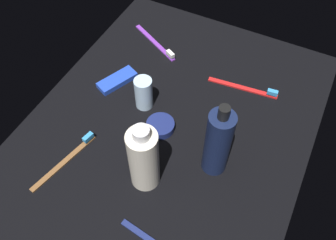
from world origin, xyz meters
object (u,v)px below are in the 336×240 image
Objects in this scene: deodorant_stick at (144,93)px; toothbrush_brown at (68,158)px; snack_bar_blue at (117,80)px; toothbrush_purple at (157,44)px; lotion_bottle at (218,143)px; cream_tin_left at (160,126)px; toothbrush_red at (247,88)px; bodywash_bottle at (144,159)px.

toothbrush_brown is at bearing -19.49° from deodorant_stick.
toothbrush_brown reaches higher than snack_bar_blue.
deodorant_stick reaches higher than toothbrush_purple.
toothbrush_purple is at bearing -134.67° from lotion_bottle.
toothbrush_brown is at bearing -40.91° from cream_tin_left.
toothbrush_red and cream_tin_left have the same top height.
toothbrush_purple is at bearing -160.45° from deodorant_stick.
lotion_bottle reaches higher than toothbrush_red.
snack_bar_blue is (-21.17, -20.04, -7.56)cm from bodywash_bottle.
toothbrush_purple is 0.93× the size of toothbrush_brown.
deodorant_stick reaches higher than toothbrush_brown.
bodywash_bottle is 1.10× the size of toothbrush_purple.
toothbrush_purple is 1.59× the size of snack_bar_blue.
lotion_bottle is 2.37× the size of deodorant_stick.
toothbrush_red is 47.17cm from toothbrush_brown.
deodorant_stick is at bearing -52.71° from toothbrush_red.
bodywash_bottle reaches higher than toothbrush_purple.
bodywash_bottle is at bearing 67.06° from snack_bar_blue.
deodorant_stick is at bearing -110.72° from lotion_bottle.
bodywash_bottle is 2.74× the size of cream_tin_left.
cream_tin_left is at bearing 55.61° from deodorant_stick.
lotion_bottle is at bearing 93.57° from snack_bar_blue.
cream_tin_left is at bearing -103.31° from lotion_bottle.
bodywash_bottle is 15.34cm from cream_tin_left.
lotion_bottle is at bearing 129.17° from bodywash_bottle.
toothbrush_red reaches higher than snack_bar_blue.
lotion_bottle is 1.14× the size of toothbrush_brown.
lotion_bottle is at bearing 76.69° from cream_tin_left.
toothbrush_purple is 2.50× the size of cream_tin_left.
snack_bar_blue is 18.67cm from cream_tin_left.
deodorant_stick is 0.47× the size of toothbrush_red.
toothbrush_purple is (-28.82, -29.15, -8.38)cm from lotion_bottle.
bodywash_bottle is (9.57, -11.74, -0.67)cm from lotion_bottle.
deodorant_stick is at bearing 160.51° from toothbrush_brown.
snack_bar_blue is (12.67, -30.95, 0.14)cm from toothbrush_red.
toothbrush_red is 1.73× the size of snack_bar_blue.
deodorant_stick is 0.48× the size of toothbrush_brown.
toothbrush_red is (-16.01, 21.03, -3.67)cm from deodorant_stick.
cream_tin_left is (4.73, 6.91, -3.26)cm from deodorant_stick.
toothbrush_red is at bearing 135.90° from snack_bar_blue.
toothbrush_purple reaches higher than snack_bar_blue.
lotion_bottle is at bearing 114.15° from toothbrush_brown.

